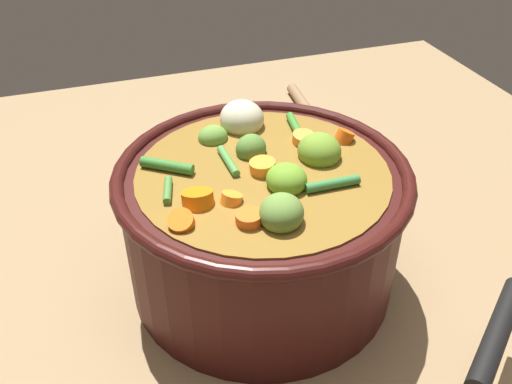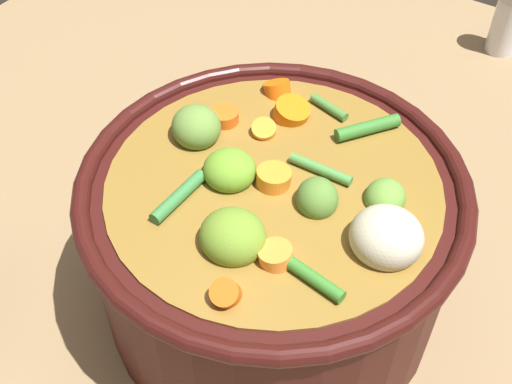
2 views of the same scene
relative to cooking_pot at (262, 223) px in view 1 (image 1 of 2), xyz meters
name	(u,v)px [view 1 (image 1 of 2)]	position (x,y,z in m)	size (l,w,h in m)	color
ground_plane	(262,277)	(0.00, 0.00, -0.07)	(1.10, 1.10, 0.00)	#8C704C
cooking_pot	(262,223)	(0.00, 0.00, 0.00)	(0.28, 0.28, 0.16)	#38110F
wooden_spoon	(273,118)	(-0.32, 0.13, -0.07)	(0.19, 0.16, 0.02)	olive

